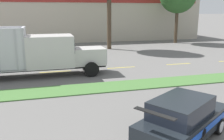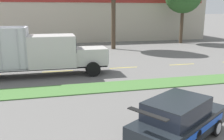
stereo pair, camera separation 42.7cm
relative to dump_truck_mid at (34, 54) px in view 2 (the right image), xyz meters
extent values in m
cube|color=#477538|center=(3.68, -4.03, -1.56)|extent=(120.00, 2.09, 0.06)
cube|color=yellow|center=(1.61, 1.02, -1.58)|extent=(2.40, 0.14, 0.01)
cube|color=yellow|center=(7.01, 1.02, -1.58)|extent=(2.40, 0.14, 0.01)
cube|color=yellow|center=(12.41, 1.02, -1.58)|extent=(2.40, 0.14, 0.01)
cube|color=black|center=(-0.85, 0.00, -0.97)|extent=(12.20, 1.34, 0.18)
cube|color=silver|center=(4.07, 0.00, -0.27)|extent=(2.36, 2.00, 1.23)
cube|color=#B7B7BC|center=(5.28, 0.00, -0.27)|extent=(0.06, 1.71, 1.04)
cube|color=silver|center=(1.26, 0.00, 0.23)|extent=(3.27, 2.44, 2.23)
cube|color=black|center=(2.91, 0.00, 0.62)|extent=(0.04, 2.07, 1.00)
cylinder|color=silver|center=(-0.47, -0.79, 0.84)|extent=(0.14, 0.14, 1.20)
cube|color=silver|center=(-0.45, 0.00, 0.57)|extent=(0.16, 2.44, 2.79)
cube|color=#B2B2B7|center=(-2.02, -1.24, 0.57)|extent=(0.10, 0.04, 2.65)
cube|color=#B2B2B7|center=(-0.92, -1.24, 0.57)|extent=(0.10, 0.04, 2.65)
cylinder|color=black|center=(4.07, -1.20, -1.06)|extent=(1.05, 0.30, 1.05)
cylinder|color=black|center=(4.07, 1.20, -1.06)|extent=(1.05, 0.30, 1.05)
cube|color=black|center=(5.60, -10.97, -0.94)|extent=(4.53, 3.77, 0.67)
cube|color=black|center=(5.39, -11.11, -0.29)|extent=(2.81, 2.57, 0.62)
cube|color=black|center=(5.39, -11.11, 0.04)|extent=(2.81, 2.57, 0.04)
cube|color=black|center=(3.90, -12.06, 0.08)|extent=(0.93, 1.30, 0.03)
cube|color=blue|center=(6.08, -11.73, -0.87)|extent=(2.87, 1.83, 0.24)
cylinder|color=black|center=(5.82, -11.90, -0.94)|extent=(0.32, 0.21, 0.37)
cylinder|color=black|center=(7.17, -10.98, -1.27)|extent=(0.64, 0.51, 0.63)
cylinder|color=silver|center=(7.22, -11.07, -1.27)|extent=(0.38, 0.25, 0.44)
cylinder|color=black|center=(6.26, -9.55, -1.27)|extent=(0.64, 0.51, 0.63)
cylinder|color=silver|center=(6.20, -9.46, -1.27)|extent=(0.38, 0.25, 0.44)
cylinder|color=black|center=(4.04, -10.96, -1.27)|extent=(0.64, 0.51, 0.63)
cylinder|color=silver|center=(3.98, -10.87, -1.27)|extent=(0.38, 0.25, 0.44)
cube|color=#BCB29E|center=(8.14, 24.34, 1.73)|extent=(35.53, 12.00, 6.63)
cube|color=maroon|center=(8.14, 18.29, 4.59)|extent=(33.76, 0.10, 0.80)
cylinder|color=#473828|center=(19.68, 14.56, 1.12)|extent=(0.48, 0.48, 5.42)
cylinder|color=#473828|center=(8.73, 11.42, 2.14)|extent=(0.53, 0.53, 7.45)
camera|label=1|loc=(0.81, -18.41, 3.08)|focal=40.00mm
camera|label=2|loc=(1.23, -18.52, 3.08)|focal=40.00mm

